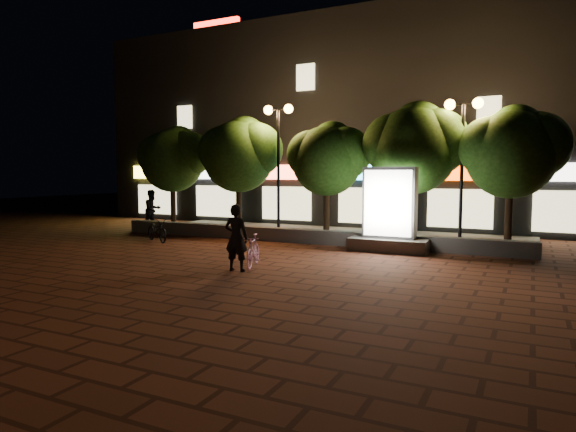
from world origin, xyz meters
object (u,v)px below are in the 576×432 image
Objects in this scene: tree_far_right at (513,149)px; scooter_parked at (157,230)px; rider at (236,238)px; ad_kiosk at (390,217)px; tree_right at (415,145)px; street_lamp_left at (278,136)px; scooter_pink at (253,251)px; street_lamp_right at (463,134)px; pedestrian at (153,209)px; tree_far_left at (174,157)px; tree_left at (240,152)px; tree_mid at (329,156)px.

scooter_parked is at bearing -163.14° from tree_far_right.
rider reaches higher than scooter_parked.
scooter_parked is at bearing -168.83° from ad_kiosk.
rider is at bearing -113.57° from tree_right.
ad_kiosk is (4.99, -1.70, -2.91)m from street_lamp_left.
scooter_pink reaches higher than scooter_parked.
street_lamp_right is at bearing -45.06° from scooter_parked.
pedestrian is (-2.57, 2.69, 0.51)m from scooter_parked.
tree_far_left is 14.00m from tree_far_right.
tree_far_right is (3.20, -0.00, -0.20)m from tree_right.
street_lamp_left is (5.45, -0.26, 0.74)m from tree_far_left.
tree_left is 2.75× the size of rider.
tree_far_right is 9.35m from scooter_pink.
tree_mid is 0.87× the size of street_lamp_left.
scooter_pink is 0.84m from rider.
tree_far_left reaches higher than rider.
ad_kiosk is at bearing -139.73° from street_lamp_right.
tree_mid is 0.95× the size of tree_far_right.
pedestrian is (-5.96, -0.66, -3.08)m from street_lamp_left.
tree_left is at bearing 180.00° from tree_far_right.
scooter_pink is 9.96m from pedestrian.
tree_mid is 3.02× the size of scooter_pink.
tree_left is 2.91× the size of scooter_parked.
tree_left is 0.98× the size of street_lamp_right.
rider is at bearing -118.04° from ad_kiosk.
rider is (-6.28, -7.08, -2.48)m from tree_far_right.
street_lamp_right is at bearing -130.55° from rider.
street_lamp_right reaches higher than tree_mid.
ad_kiosk is at bearing -51.79° from scooter_parked.
street_lamp_left is at bearing -72.29° from pedestrian.
tree_left is 4.82m from pedestrian.
tree_right is 3.40× the size of scooter_pink.
tree_far_right is at bearing 1.76° from street_lamp_left.
street_lamp_right reaches higher than pedestrian.
pedestrian is at bearing 70.70° from scooter_parked.
tree_mid is at bearing 146.29° from ad_kiosk.
ad_kiosk is (-2.01, -1.70, -2.78)m from street_lamp_right.
rider is (-2.72, -5.11, -0.23)m from ad_kiosk.
street_lamp_right is 13.31m from pedestrian.
tree_left is 1.77× the size of ad_kiosk.
street_lamp_left reaches higher than street_lamp_right.
tree_far_right is at bearing 0.00° from tree_mid.
street_lamp_right is at bearing -75.72° from pedestrian.
tree_left is 0.94× the size of street_lamp_left.
street_lamp_right is (8.95, -0.26, 0.45)m from tree_left.
scooter_pink is at bearing -88.53° from scooter_parked.
ad_kiosk is 1.86× the size of scooter_pink.
tree_mid is at bearing 74.80° from scooter_pink.
tree_far_left is 0.91× the size of tree_right.
street_lamp_right is 1.80× the size of ad_kiosk.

